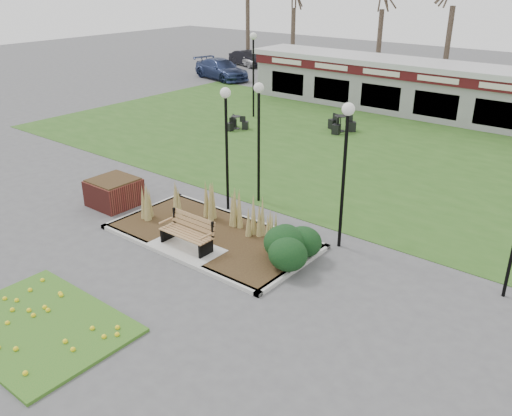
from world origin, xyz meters
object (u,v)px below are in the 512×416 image
Objects in this scene: lamp_post_far_left at (253,56)px; lamp_post_near_right at (346,145)px; park_bench at (188,232)px; car_blue at (221,69)px; lamp_post_near_left at (259,117)px; car_silver at (248,58)px; car_black at (248,58)px; food_pavilion at (447,92)px; lamp_post_mid_left at (226,122)px; bistro_set_b at (236,125)px; brick_planter at (114,192)px; bistro_set_a at (340,126)px.

lamp_post_near_right is at bearing -41.70° from lamp_post_far_left.
car_blue is at bearing 130.09° from park_bench.
car_blue is (-16.78, 16.62, -2.31)m from lamp_post_near_left.
car_silver is at bearing 126.51° from park_bench.
car_blue is at bearing -144.31° from car_black.
park_bench is at bearing -90.00° from food_pavilion.
park_bench is 0.41× the size of lamp_post_near_left.
lamp_post_mid_left is 1.08× the size of car_black.
lamp_post_mid_left is 24.30m from car_blue.
park_bench reaches higher than bistro_set_b.
lamp_post_near_right reaches higher than bistro_set_b.
lamp_post_mid_left is (3.31, 2.20, 2.55)m from brick_planter.
bistro_set_a is 0.30× the size of car_blue.
lamp_post_near_right is at bearing -121.85° from car_black.
lamp_post_near_left is 0.93× the size of lamp_post_far_left.
car_blue is (2.33, -6.00, 0.10)m from car_silver.
lamp_post_far_left is at bearing 109.66° from bistro_set_b.
lamp_post_mid_left is 2.79× the size of bistro_set_a.
park_bench is 1.37× the size of bistro_set_b.
car_black is at bearing 130.61° from lamp_post_far_left.
lamp_post_near_right is 33.31m from car_black.
lamp_post_near_right is 12.87m from bistro_set_a.
food_pavilion reaches higher than bistro_set_a.
car_black is at bearing 134.23° from lamp_post_near_right.
bistro_set_b is 0.25× the size of car_blue.
food_pavilion reaches higher than car_black.
park_bench is 4.47m from brick_planter.
park_bench is 27.13m from car_blue.
bistro_set_a is 16.01m from car_blue.
lamp_post_near_left reaches higher than food_pavilion.
lamp_post_near_right is 3.46× the size of bistro_set_b.
lamp_post_mid_left is at bearing -50.89° from bistro_set_b.
brick_planter is 30.25m from car_black.
car_silver reaches higher than brick_planter.
bistro_set_a is at bearing 100.36° from lamp_post_mid_left.
lamp_post_mid_left is at bearing -79.64° from bistro_set_a.
food_pavilion is at bearing 87.48° from lamp_post_near_left.
bistro_set_b is (-4.43, -2.94, -0.05)m from bistro_set_a.
car_blue is (-16.38, 17.80, -2.30)m from lamp_post_mid_left.
car_blue is (2.40, -6.00, 0.10)m from car_black.
lamp_post_mid_left is at bearing 110.24° from park_bench.
lamp_post_near_right is 1.12× the size of car_black.
lamp_post_far_left is at bearing -125.47° from car_black.
car_silver is at bearing 120.64° from brick_planter.
lamp_post_mid_left is 11.33m from bistro_set_a.
brick_planter is (-4.40, 0.75, -0.11)m from park_bench.
lamp_post_near_left is 23.73m from car_blue.
park_bench is 4.86m from lamp_post_near_left.
car_silver reaches higher than park_bench.
park_bench is 13.17m from bistro_set_b.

